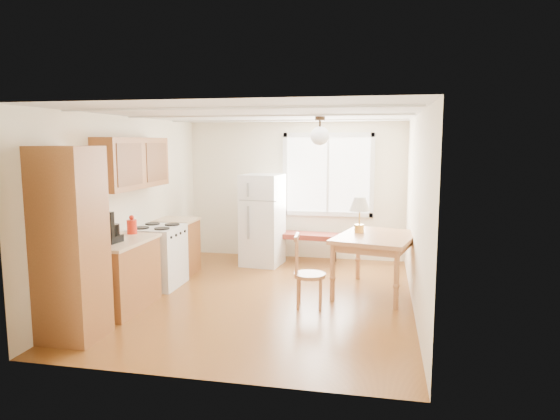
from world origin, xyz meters
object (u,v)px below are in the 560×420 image
(refrigerator, at_px, (262,220))
(bench, at_px, (307,237))
(dining_table, at_px, (376,242))
(chair, at_px, (303,266))

(refrigerator, height_order, bench, refrigerator)
(dining_table, bearing_deg, refrigerator, 160.51)
(refrigerator, xyz_separation_m, dining_table, (1.96, -1.29, -0.06))
(refrigerator, xyz_separation_m, bench, (0.75, 0.27, -0.32))
(refrigerator, distance_m, chair, 2.37)
(refrigerator, bearing_deg, chair, -57.24)
(dining_table, bearing_deg, bench, 141.56)
(refrigerator, xyz_separation_m, chair, (1.05, -2.11, -0.25))
(chair, bearing_deg, bench, 91.84)
(dining_table, distance_m, chair, 1.24)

